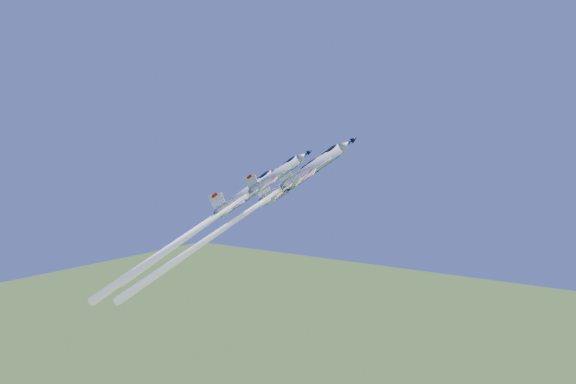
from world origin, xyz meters
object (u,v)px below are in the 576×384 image
Objects in this scene: jet_right at (214,218)px; jet_lead at (232,223)px; jet_slot at (188,234)px; jet_left at (224,228)px.

jet_lead is at bearing 174.43° from jet_right.
jet_right is 0.88× the size of jet_slot.
jet_lead is 1.16× the size of jet_slot.
jet_left is 9.49m from jet_slot.
jet_slot is (-0.94, -9.45, -0.09)m from jet_left.
jet_left is at bearing 151.61° from jet_slot.
jet_left is at bearing -169.49° from jet_right.
jet_lead is 6.27m from jet_left.
jet_lead is at bearing 113.21° from jet_slot.
jet_right is at bearing -5.57° from jet_lead.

